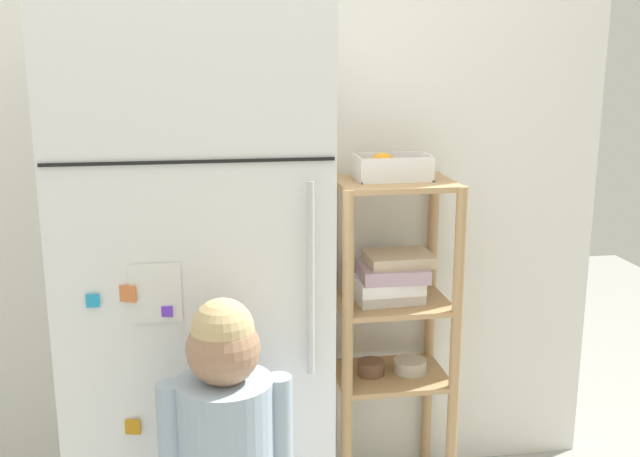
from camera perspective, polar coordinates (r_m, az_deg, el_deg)
name	(u,v)px	position (r m, az deg, el deg)	size (l,w,h in m)	color
kitchen_wall_back	(232,189)	(2.54, -6.72, 3.00)	(2.61, 0.03, 2.15)	silver
refrigerator	(198,296)	(2.25, -9.26, -5.08)	(0.71, 0.71, 1.65)	white
child_standing	(227,454)	(1.88, -7.10, -16.57)	(0.32, 0.23, 0.98)	#40416A
pantry_shelf_unit	(392,307)	(2.53, 5.44, -5.92)	(0.39, 0.32, 1.12)	tan
fruit_bin	(391,168)	(2.43, 5.39, 4.55)	(0.24, 0.15, 0.09)	white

